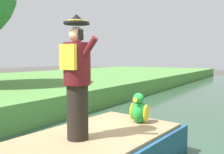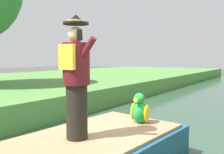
# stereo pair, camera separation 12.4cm
# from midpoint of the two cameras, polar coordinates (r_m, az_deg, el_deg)

# --- Properties ---
(person_pirate) EXTENTS (0.61, 0.42, 1.85)m
(person_pirate) POSITION_cam_midpoint_polar(r_m,az_deg,el_deg) (3.61, -9.19, -0.17)
(person_pirate) COLOR black
(person_pirate) RESTS_ON boat
(parrot_plush) EXTENTS (0.36, 0.34, 0.57)m
(parrot_plush) POSITION_cam_midpoint_polar(r_m,az_deg,el_deg) (4.59, 5.66, -7.73)
(parrot_plush) COLOR green
(parrot_plush) RESTS_ON boat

